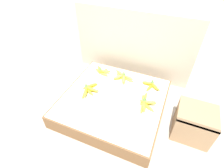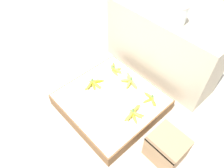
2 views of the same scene
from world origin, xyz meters
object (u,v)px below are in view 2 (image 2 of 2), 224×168
Objects in this scene: banana_bunch_back_midleft at (129,81)px; banana_bunch_middle_left at (94,84)px; glass_jar at (180,15)px; banana_bunch_back_left at (115,69)px; banana_bunch_back_midright at (151,99)px; wooden_crate at (166,148)px; foam_tray_white at (152,6)px; banana_bunch_middle_midright at (134,113)px.

banana_bunch_middle_left is at bearing -128.62° from banana_bunch_back_midleft.
glass_jar is at bearing 72.63° from banana_bunch_back_midleft.
banana_bunch_middle_left is 0.41m from banana_bunch_back_midleft.
banana_bunch_back_midright is (0.59, -0.02, -0.00)m from banana_bunch_back_left.
banana_bunch_back_left is at bearing 163.20° from wooden_crate.
foam_tray_white reaches higher than banana_bunch_back_midright.
banana_bunch_back_midright is at bearing -1.20° from banana_bunch_back_midleft.
wooden_crate reaches higher than banana_bunch_back_midright.
banana_bunch_back_left is 0.96× the size of foam_tray_white.
banana_bunch_back_left is 1.08× the size of glass_jar.
banana_bunch_middle_midright is 1.07m from glass_jar.
banana_bunch_back_midright is 1.06× the size of glass_jar.
foam_tray_white reaches higher than banana_bunch_back_midleft.
wooden_crate is 1.49m from foam_tray_white.
wooden_crate is 1.18× the size of banana_bunch_middle_left.
glass_jar is (-0.17, 0.48, 0.73)m from banana_bunch_back_midright.
banana_bunch_middle_midright reaches higher than banana_bunch_back_midleft.
foam_tray_white is at bearing 140.20° from wooden_crate.
wooden_crate is 0.45m from banana_bunch_middle_midright.
foam_tray_white is at bearing 86.85° from banana_bunch_back_left.
banana_bunch_middle_left is 0.33m from banana_bunch_back_left.
banana_bunch_middle_left is 1.07× the size of banana_bunch_back_midleft.
wooden_crate reaches higher than banana_bunch_back_left.
banana_bunch_back_left is 0.27m from banana_bunch_back_midleft.
banana_bunch_back_midright is at bearing -44.54° from foam_tray_white.
wooden_crate is 1.25× the size of banana_bunch_middle_midright.
foam_tray_white is at bearing 135.46° from banana_bunch_back_midright.
banana_bunch_middle_left is 0.59m from banana_bunch_middle_midright.
banana_bunch_middle_midright is 1.19m from foam_tray_white.
glass_jar reaches higher than banana_bunch_middle_midright.
banana_bunch_back_midright is (0.32, -0.01, -0.00)m from banana_bunch_back_midleft.
banana_bunch_back_midright is at bearing 92.06° from banana_bunch_middle_midright.
banana_bunch_middle_left is 1.20× the size of foam_tray_white.
wooden_crate is 1.47× the size of banana_bunch_back_left.
banana_bunch_middle_midright is at bearing -87.94° from banana_bunch_back_midright.
banana_bunch_middle_left is 1.35× the size of glass_jar.
banana_bunch_back_midleft is 1.26× the size of glass_jar.
banana_bunch_back_left is 0.59m from banana_bunch_back_midright.
banana_bunch_back_left is at bearing 178.16° from banana_bunch_back_midright.
glass_jar is (0.41, 0.46, 0.73)m from banana_bunch_back_left.
wooden_crate is 1.09m from banana_bunch_back_left.
banana_bunch_back_midleft is 1.19× the size of banana_bunch_back_midright.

